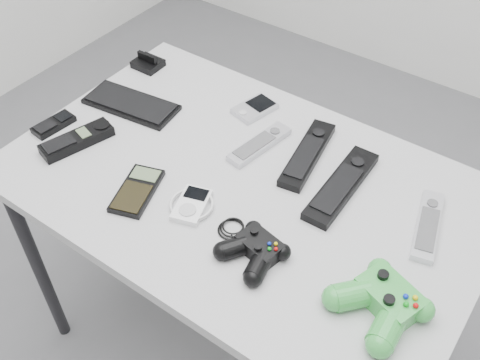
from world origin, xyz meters
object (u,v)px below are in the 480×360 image
Objects in this scene: cordless_handset at (77,140)px; controller_green at (383,300)px; pda_keyboard at (131,104)px; calculator at (137,190)px; remote_silver_a at (259,144)px; pda at (255,108)px; controller_black at (255,249)px; remote_black_a at (308,154)px; desk at (243,200)px; mobile_phone at (54,124)px; remote_silver_b at (428,225)px; remote_black_b at (342,185)px; mp3_player at (192,204)px.

controller_green reaches higher than cordless_handset.
pda_keyboard is 1.68× the size of calculator.
controller_green reaches higher than remote_silver_a.
pda is at bearing 64.86° from calculator.
controller_black is (0.17, -0.27, 0.01)m from remote_silver_a.
remote_silver_a is at bearing -37.47° from pda.
calculator is (-0.25, -0.32, -0.00)m from remote_black_a.
controller_green reaches higher than desk.
cordless_handset is (0.10, -0.01, 0.00)m from mobile_phone.
remote_silver_b is at bearing 0.50° from pda.
desk is at bearing 33.95° from cordless_handset.
controller_black reaches higher than pda.
cordless_handset is (-0.27, -0.35, 0.01)m from pda.
calculator is at bearing -168.37° from remote_silver_b.
remote_silver_a is 0.85× the size of controller_black.
remote_black_b is at bearing -31.54° from remote_black_a.
remote_silver_a is 0.70× the size of remote_black_b.
mobile_phone is at bearing -127.02° from pda_keyboard.
remote_black_a is 0.93× the size of remote_black_b.
remote_silver_b reaches higher than pda_keyboard.
desk is 10.16× the size of mobile_phone.
cordless_handset is (-0.47, -0.28, 0.00)m from remote_black_a.
remote_black_b is 0.33m from mp3_player.
controller_green is (0.89, -0.01, 0.02)m from mobile_phone.
pda reaches higher than pda_keyboard.
pda_keyboard is 0.79m from remote_silver_b.
remote_silver_a reaches higher than mobile_phone.
remote_silver_b is at bearing 110.55° from controller_green.
mp3_player is 0.48× the size of controller_black.
cordless_handset reaches higher than mobile_phone.
remote_silver_a is 0.12m from remote_black_a.
controller_green is at bearing -50.65° from remote_black_a.
mobile_phone is at bearing -166.78° from desk.
controller_green is (0.79, -0.18, 0.02)m from pda_keyboard.
remote_black_a is at bearing 158.36° from controller_green.
remote_silver_b is at bearing -0.47° from remote_black_b.
cordless_handset is at bearing -98.14° from pda_keyboard.
remote_black_a reaches higher than mobile_phone.
controller_black reaches higher than remote_silver_a.
controller_black is (0.18, -0.03, 0.01)m from mp3_player.
remote_silver_a reaches higher than pda.
controller_black reaches higher than mobile_phone.
pda is 0.36m from mp3_player.
cordless_handset is at bearing -0.40° from mobile_phone.
pda is 1.05× the size of mp3_player.
remote_silver_a reaches higher than pda_keyboard.
remote_silver_b is (0.31, -0.04, -0.00)m from remote_black_a.
remote_silver_a is at bearing 106.56° from desk.
mp3_player is at bearing -82.50° from remote_silver_a.
mp3_player is at bearing 4.34° from mobile_phone.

